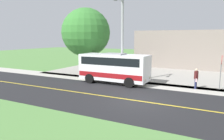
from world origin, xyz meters
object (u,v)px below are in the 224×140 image
pedestrian_with_bags (196,78)px  commercial_building (219,49)px  tree_curbside (86,33)px  stop_sign (221,66)px  street_light_pole (122,38)px  shuttle_bus_front (114,67)px

pedestrian_with_bags → commercial_building: commercial_building is taller
tree_curbside → commercial_building: 19.70m
commercial_building → stop_sign: bearing=1.6°
pedestrian_with_bags → commercial_building: 15.98m
tree_curbside → commercial_building: (-14.00, 13.68, -2.22)m
pedestrian_with_bags → street_light_pole: bearing=-83.9°
pedestrian_with_bags → street_light_pole: 7.44m
stop_sign → pedestrian_with_bags: bearing=-73.9°
commercial_building → street_light_pole: bearing=-25.8°
street_light_pole → commercial_building: size_ratio=0.35×
shuttle_bus_front → pedestrian_with_bags: bearing=98.6°
stop_sign → tree_curbside: (-1.30, -14.11, 2.90)m
shuttle_bus_front → commercial_building: (-16.91, 8.56, 1.08)m
pedestrian_with_bags → stop_sign: 2.16m
tree_curbside → commercial_building: tree_curbside is taller
pedestrian_with_bags → stop_sign: (-0.53, 1.82, 1.04)m
shuttle_bus_front → tree_curbside: (-2.91, -5.12, 3.30)m
stop_sign → street_light_pole: street_light_pole is taller
pedestrian_with_bags → commercial_building: (-15.83, 1.39, 1.71)m
pedestrian_with_bags → street_light_pole: size_ratio=0.22×
shuttle_bus_front → stop_sign: stop_sign is taller
pedestrian_with_bags → tree_curbside: tree_curbside is taller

